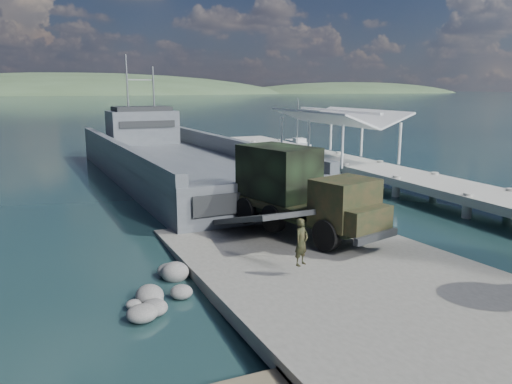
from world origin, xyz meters
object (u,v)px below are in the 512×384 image
object	(u,v)px
pier	(343,155)
sailboat_near	(298,150)
military_truck	(299,190)
soldier	(301,253)
landing_craft	(176,167)
sailboat_far	(297,143)

from	to	relation	value
pier	sailboat_near	distance (m)	13.98
military_truck	soldier	size ratio (longest dim) A/B	5.04
landing_craft	sailboat_far	distance (m)	25.12
landing_craft	soldier	world-z (taller)	landing_craft
sailboat_near	pier	bearing A→B (deg)	-115.22
landing_craft	sailboat_near	size ratio (longest dim) A/B	6.21
landing_craft	military_truck	xyz separation A→B (m)	(1.18, -18.13, 1.50)
sailboat_far	soldier	bearing A→B (deg)	-108.41
pier	sailboat_near	size ratio (longest dim) A/B	7.40
soldier	sailboat_far	bearing A→B (deg)	35.46
pier	soldier	bearing A→B (deg)	-126.44
pier	landing_craft	distance (m)	13.68
pier	landing_craft	bearing A→B (deg)	165.58
sailboat_near	military_truck	bearing A→B (deg)	-130.69
pier	soldier	world-z (taller)	pier
pier	military_truck	xyz separation A→B (m)	(-12.05, -14.72, 0.79)
landing_craft	military_truck	world-z (taller)	landing_craft
pier	sailboat_near	world-z (taller)	sailboat_near
landing_craft	sailboat_far	xyz separation A→B (m)	(19.30, 16.07, -0.57)
military_truck	sailboat_far	bearing A→B (deg)	46.88
soldier	sailboat_far	size ratio (longest dim) A/B	0.28
landing_craft	sailboat_far	size ratio (longest dim) A/B	6.14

